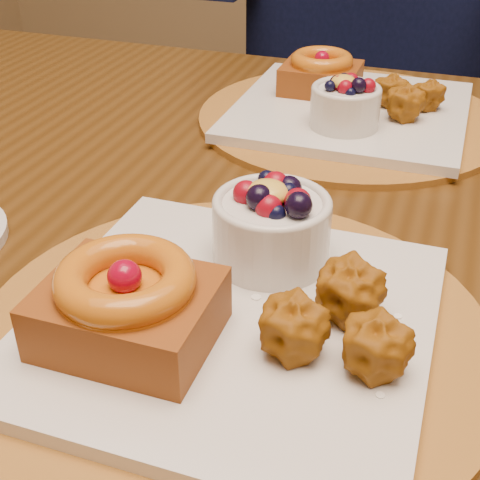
# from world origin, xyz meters

# --- Properties ---
(dining_table) EXTENTS (1.60, 0.90, 0.76)m
(dining_table) POSITION_xyz_m (-0.09, 0.11, 0.68)
(dining_table) COLOR #3C230A
(dining_table) RESTS_ON ground
(place_setting_near) EXTENTS (0.38, 0.38, 0.09)m
(place_setting_near) POSITION_xyz_m (-0.09, -0.11, 0.78)
(place_setting_near) COLOR brown
(place_setting_near) RESTS_ON dining_table
(place_setting_far) EXTENTS (0.38, 0.38, 0.08)m
(place_setting_far) POSITION_xyz_m (-0.09, 0.32, 0.78)
(place_setting_far) COLOR brown
(place_setting_far) RESTS_ON dining_table
(chair_far) EXTENTS (0.51, 0.51, 1.01)m
(chair_far) POSITION_xyz_m (-0.13, 0.78, 0.56)
(chair_far) COLOR black
(chair_far) RESTS_ON ground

